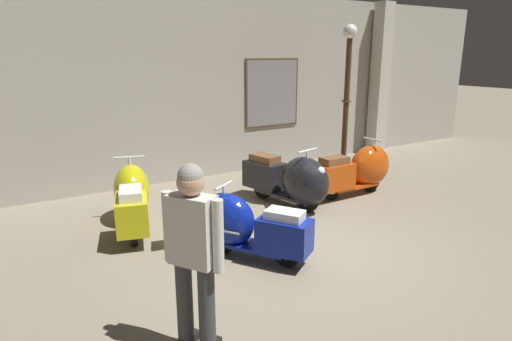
# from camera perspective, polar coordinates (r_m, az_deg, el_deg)

# --- Properties ---
(ground_plane) EXTENTS (60.00, 60.00, 0.00)m
(ground_plane) POSITION_cam_1_polar(r_m,az_deg,el_deg) (6.09, 5.92, -10.01)
(ground_plane) COLOR gray
(showroom_back_wall) EXTENTS (18.00, 0.63, 3.81)m
(showroom_back_wall) POSITION_cam_1_polar(r_m,az_deg,el_deg) (9.14, -8.49, 10.75)
(showroom_back_wall) COLOR #ADA89E
(showroom_back_wall) RESTS_ON ground
(scooter_0) EXTENTS (0.94, 1.78, 1.04)m
(scooter_0) POSITION_cam_1_polar(r_m,az_deg,el_deg) (6.83, -15.97, -3.38)
(scooter_0) COLOR black
(scooter_0) RESTS_ON ground
(scooter_1) EXTENTS (1.21, 1.55, 0.95)m
(scooter_1) POSITION_cam_1_polar(r_m,az_deg,el_deg) (5.64, -1.69, -7.21)
(scooter_1) COLOR black
(scooter_1) RESTS_ON ground
(scooter_2) EXTENTS (0.89, 1.81, 1.07)m
(scooter_2) POSITION_cam_1_polar(r_m,az_deg,el_deg) (7.44, 4.73, -1.24)
(scooter_2) COLOR black
(scooter_2) RESTS_ON ground
(scooter_3) EXTENTS (1.69, 0.54, 1.03)m
(scooter_3) POSITION_cam_1_polar(r_m,az_deg,el_deg) (8.34, 13.38, 0.09)
(scooter_3) COLOR black
(scooter_3) RESTS_ON ground
(lamppost) EXTENTS (0.28, 0.28, 3.12)m
(lamppost) POSITION_cam_1_polar(r_m,az_deg,el_deg) (8.94, 11.79, 9.11)
(lamppost) COLOR #472D19
(lamppost) RESTS_ON ground
(visitor_0) EXTENTS (0.42, 0.51, 1.73)m
(visitor_0) POSITION_cam_1_polar(r_m,az_deg,el_deg) (3.74, -8.23, -9.98)
(visitor_0) COLOR black
(visitor_0) RESTS_ON ground
(info_stanchion) EXTENTS (0.31, 0.37, 1.00)m
(info_stanchion) POSITION_cam_1_polar(r_m,az_deg,el_deg) (5.88, -9.00, -6.64)
(info_stanchion) COLOR #333338
(info_stanchion) RESTS_ON ground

